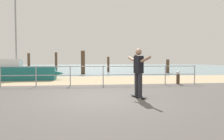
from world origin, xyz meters
TOP-DOWN VIEW (x-y plane):
  - ground_plane at (0.00, -1.00)m, footprint 24.00×10.00m
  - beach_strip at (0.00, 7.00)m, footprint 24.00×6.00m
  - sea_surface at (0.00, 35.00)m, footprint 72.00×50.00m
  - railing_fence at (-1.28, 3.60)m, footprint 13.51×0.05m
  - sailboat at (-4.57, 7.33)m, footprint 4.97×1.50m
  - skateboard at (1.32, -0.12)m, footprint 0.41×0.82m
  - skateboarder at (1.32, -0.12)m, footprint 0.48×1.42m
  - bollard_short at (4.56, 3.75)m, footprint 0.18×0.18m
  - seagull at (4.57, 3.76)m, footprint 0.38×0.38m
  - groyne_post_0 at (-6.56, 16.44)m, footprint 0.27×0.27m
  - groyne_post_1 at (-3.64, 16.15)m, footprint 0.26×0.26m
  - groyne_post_2 at (-0.72, 12.90)m, footprint 0.38×0.38m
  - groyne_post_3 at (2.20, 17.36)m, footprint 0.27×0.27m
  - groyne_post_4 at (5.12, 15.81)m, footprint 0.26×0.26m
  - groyne_post_5 at (8.04, 13.74)m, footprint 0.33×0.33m

SIDE VIEW (x-z plane):
  - ground_plane at x=0.00m, z-range -0.02..0.02m
  - beach_strip at x=0.00m, z-range -0.02..0.02m
  - sea_surface at x=0.00m, z-range -0.02..0.02m
  - skateboard at x=1.32m, z-range 0.03..0.11m
  - bollard_short at x=4.56m, z-range 0.00..0.59m
  - sailboat at x=-4.57m, z-range -2.18..3.23m
  - seagull at x=4.57m, z-range 0.58..0.75m
  - railing_fence at x=-1.28m, z-range 0.18..1.23m
  - groyne_post_5 at x=8.04m, z-range 0.00..1.42m
  - groyne_post_3 at x=2.20m, z-range 0.00..1.75m
  - groyne_post_4 at x=5.12m, z-range 0.00..1.96m
  - skateboarder at x=1.32m, z-range 0.19..1.84m
  - groyne_post_0 at x=-6.56m, z-range 0.00..2.10m
  - groyne_post_1 at x=-3.64m, z-range 0.00..2.19m
  - groyne_post_2 at x=-0.72m, z-range 0.00..2.24m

